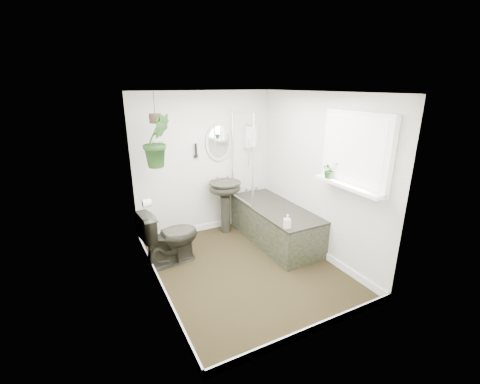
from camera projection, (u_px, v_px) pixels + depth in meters
name	position (u px, v px, depth m)	size (l,w,h in m)	color
floor	(245.00, 268.00, 4.40)	(2.30, 2.80, 0.02)	black
ceiling	(246.00, 91.00, 3.66)	(2.30, 2.80, 0.02)	white
wall_back	(205.00, 164.00, 5.21)	(2.30, 0.02, 2.30)	silver
wall_front	(321.00, 231.00, 2.84)	(2.30, 0.02, 2.30)	silver
wall_left	(153.00, 203.00, 3.52)	(0.02, 2.80, 2.30)	silver
wall_right	(318.00, 176.00, 4.53)	(0.02, 2.80, 2.30)	silver
skirting	(245.00, 264.00, 4.38)	(2.30, 2.80, 0.10)	white
bathtub	(275.00, 224.00, 5.07)	(0.72, 1.72, 0.58)	black
bath_screen	(242.00, 159.00, 5.02)	(0.04, 0.72, 1.40)	silver
shower_box	(250.00, 137.00, 5.38)	(0.20, 0.10, 0.35)	white
oval_mirror	(219.00, 142.00, 5.18)	(0.46, 0.03, 0.62)	beige
wall_sconce	(196.00, 150.00, 5.03)	(0.04, 0.04, 0.22)	black
toilet_roll_holder	(147.00, 203.00, 4.22)	(0.11, 0.11, 0.11)	white
window_recess	(356.00, 150.00, 3.75)	(0.08, 1.00, 0.90)	white
window_sill	(348.00, 185.00, 3.85)	(0.18, 1.00, 0.04)	white
window_blinds	(353.00, 151.00, 3.73)	(0.01, 0.86, 0.76)	white
toilet	(170.00, 236.00, 4.41)	(0.45, 0.78, 0.80)	black
pedestal_sink	(225.00, 207.00, 5.34)	(0.52, 0.44, 0.89)	black
sill_plant	(330.00, 170.00, 4.06)	(0.20, 0.17, 0.22)	black
hanging_plant	(157.00, 141.00, 4.30)	(0.39, 0.32, 0.71)	black
soap_bottle	(287.00, 221.00, 4.22)	(0.08, 0.09, 0.19)	black
hanging_pot	(155.00, 118.00, 4.20)	(0.16, 0.16, 0.12)	#302617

